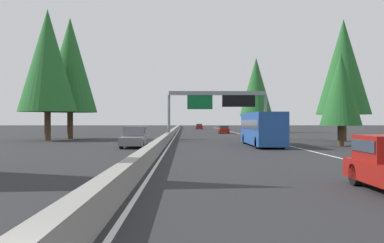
{
  "coord_description": "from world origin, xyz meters",
  "views": [
    {
      "loc": [
        -3.88,
        -1.78,
        2.38
      ],
      "look_at": [
        61.79,
        -2.77,
        2.23
      ],
      "focal_mm": 42.32,
      "sensor_mm": 36.0,
      "label": 1
    }
  ],
  "objects_px": {
    "sedan_distant_b": "(224,130)",
    "conifer_right_mid": "(343,67)",
    "sign_gantry_overhead": "(219,101)",
    "sedan_mid_center": "(199,127)",
    "conifer_left_mid": "(70,65)",
    "conifer_left_near": "(48,60)",
    "conifer_right_near": "(341,89)",
    "conifer_right_far": "(256,87)",
    "bus_near_right": "(262,128)",
    "oncoming_near": "(134,137)"
  },
  "relations": [
    {
      "from": "sedan_mid_center",
      "to": "oncoming_near",
      "type": "height_order",
      "value": "oncoming_near"
    },
    {
      "from": "sign_gantry_overhead",
      "to": "conifer_left_mid",
      "type": "xyz_separation_m",
      "value": [
        0.66,
        19.0,
        4.61
      ]
    },
    {
      "from": "sedan_distant_b",
      "to": "conifer_right_near",
      "type": "bearing_deg",
      "value": -170.09
    },
    {
      "from": "sedan_distant_b",
      "to": "conifer_right_mid",
      "type": "distance_m",
      "value": 34.34
    },
    {
      "from": "conifer_left_near",
      "to": "conifer_right_far",
      "type": "bearing_deg",
      "value": -39.96
    },
    {
      "from": "bus_near_right",
      "to": "conifer_right_near",
      "type": "xyz_separation_m",
      "value": [
        -0.65,
        -7.17,
        3.54
      ]
    },
    {
      "from": "bus_near_right",
      "to": "sedan_mid_center",
      "type": "xyz_separation_m",
      "value": [
        81.16,
        3.37,
        -1.03
      ]
    },
    {
      "from": "conifer_right_mid",
      "to": "conifer_left_mid",
      "type": "distance_m",
      "value": 33.52
    },
    {
      "from": "oncoming_near",
      "to": "conifer_right_near",
      "type": "relative_size",
      "value": 0.65
    },
    {
      "from": "sedan_mid_center",
      "to": "conifer_left_mid",
      "type": "bearing_deg",
      "value": 164.12
    },
    {
      "from": "conifer_right_mid",
      "to": "conifer_left_near",
      "type": "xyz_separation_m",
      "value": [
        1.99,
        34.3,
        0.93
      ]
    },
    {
      "from": "sedan_mid_center",
      "to": "conifer_right_near",
      "type": "xyz_separation_m",
      "value": [
        -81.8,
        -10.54,
        4.58
      ]
    },
    {
      "from": "conifer_left_mid",
      "to": "oncoming_near",
      "type": "bearing_deg",
      "value": -150.18
    },
    {
      "from": "sign_gantry_overhead",
      "to": "bus_near_right",
      "type": "height_order",
      "value": "sign_gantry_overhead"
    },
    {
      "from": "conifer_right_near",
      "to": "conifer_left_mid",
      "type": "relative_size",
      "value": 0.56
    },
    {
      "from": "conifer_right_far",
      "to": "conifer_left_near",
      "type": "xyz_separation_m",
      "value": [
        -36.16,
        30.3,
        0.39
      ]
    },
    {
      "from": "sign_gantry_overhead",
      "to": "sedan_mid_center",
      "type": "bearing_deg",
      "value": 0.4
    },
    {
      "from": "sedan_mid_center",
      "to": "conifer_right_mid",
      "type": "bearing_deg",
      "value": -168.74
    },
    {
      "from": "bus_near_right",
      "to": "conifer_right_far",
      "type": "height_order",
      "value": "conifer_right_far"
    },
    {
      "from": "oncoming_near",
      "to": "conifer_left_mid",
      "type": "relative_size",
      "value": 0.36
    },
    {
      "from": "conifer_right_far",
      "to": "oncoming_near",
      "type": "bearing_deg",
      "value": 159.34
    },
    {
      "from": "sign_gantry_overhead",
      "to": "conifer_right_near",
      "type": "relative_size",
      "value": 1.46
    },
    {
      "from": "sedan_mid_center",
      "to": "oncoming_near",
      "type": "bearing_deg",
      "value": 174.28
    },
    {
      "from": "sign_gantry_overhead",
      "to": "bus_near_right",
      "type": "relative_size",
      "value": 1.1
    },
    {
      "from": "conifer_right_mid",
      "to": "conifer_left_mid",
      "type": "height_order",
      "value": "conifer_left_mid"
    },
    {
      "from": "conifer_right_far",
      "to": "conifer_left_near",
      "type": "height_order",
      "value": "conifer_left_near"
    },
    {
      "from": "sedan_distant_b",
      "to": "oncoming_near",
      "type": "height_order",
      "value": "oncoming_near"
    },
    {
      "from": "sign_gantry_overhead",
      "to": "bus_near_right",
      "type": "xyz_separation_m",
      "value": [
        -15.33,
        -2.91,
        -3.15
      ]
    },
    {
      "from": "bus_near_right",
      "to": "conifer_right_mid",
      "type": "relative_size",
      "value": 0.82
    },
    {
      "from": "sedan_distant_b",
      "to": "conifer_left_mid",
      "type": "bearing_deg",
      "value": 138.78
    },
    {
      "from": "sedan_distant_b",
      "to": "conifer_right_mid",
      "type": "bearing_deg",
      "value": -160.76
    },
    {
      "from": "oncoming_near",
      "to": "conifer_right_near",
      "type": "distance_m",
      "value": 19.38
    },
    {
      "from": "sedan_mid_center",
      "to": "conifer_right_near",
      "type": "relative_size",
      "value": 0.51
    },
    {
      "from": "conifer_right_near",
      "to": "conifer_left_near",
      "type": "height_order",
      "value": "conifer_left_near"
    },
    {
      "from": "conifer_left_near",
      "to": "conifer_right_mid",
      "type": "bearing_deg",
      "value": -93.33
    },
    {
      "from": "sedan_mid_center",
      "to": "bus_near_right",
      "type": "bearing_deg",
      "value": -177.62
    },
    {
      "from": "conifer_right_near",
      "to": "sign_gantry_overhead",
      "type": "bearing_deg",
      "value": 32.26
    },
    {
      "from": "sign_gantry_overhead",
      "to": "conifer_right_far",
      "type": "height_order",
      "value": "conifer_right_far"
    },
    {
      "from": "sedan_distant_b",
      "to": "conifer_right_far",
      "type": "bearing_deg",
      "value": -46.78
    },
    {
      "from": "oncoming_near",
      "to": "conifer_left_mid",
      "type": "bearing_deg",
      "value": -150.18
    },
    {
      "from": "bus_near_right",
      "to": "conifer_right_near",
      "type": "bearing_deg",
      "value": -95.15
    },
    {
      "from": "bus_near_right",
      "to": "conifer_left_mid",
      "type": "height_order",
      "value": "conifer_left_mid"
    },
    {
      "from": "sedan_distant_b",
      "to": "conifer_left_mid",
      "type": "distance_m",
      "value": 34.27
    },
    {
      "from": "bus_near_right",
      "to": "conifer_right_far",
      "type": "bearing_deg",
      "value": -8.3
    },
    {
      "from": "conifer_right_near",
      "to": "conifer_right_mid",
      "type": "bearing_deg",
      "value": -20.65
    },
    {
      "from": "sedan_mid_center",
      "to": "conifer_right_mid",
      "type": "xyz_separation_m",
      "value": [
        -71.83,
        -14.3,
        7.83
      ]
    },
    {
      "from": "sign_gantry_overhead",
      "to": "conifer_left_mid",
      "type": "bearing_deg",
      "value": 88.02
    },
    {
      "from": "oncoming_near",
      "to": "conifer_left_near",
      "type": "relative_size",
      "value": 0.36
    },
    {
      "from": "sedan_distant_b",
      "to": "conifer_left_near",
      "type": "bearing_deg",
      "value": 141.78
    },
    {
      "from": "conifer_right_near",
      "to": "conifer_right_mid",
      "type": "relative_size",
      "value": 0.62
    }
  ]
}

